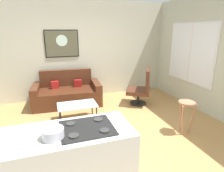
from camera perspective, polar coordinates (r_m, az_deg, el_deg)
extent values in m
cube|color=#B2844C|center=(3.87, -1.75, -14.54)|extent=(6.40, 6.40, 0.04)
cube|color=beige|center=(5.71, -9.06, 10.56)|extent=(6.40, 0.05, 2.80)
cube|color=beige|center=(5.02, 27.32, 8.11)|extent=(0.05, 6.40, 2.80)
cube|color=#4A2515|center=(5.33, -13.22, -3.17)|extent=(1.48, 0.99, 0.44)
cube|color=#4A2515|center=(5.56, -13.66, 2.47)|extent=(1.43, 0.25, 0.46)
cube|color=#4A2515|center=(5.36, -21.85, -3.01)|extent=(0.24, 0.91, 0.59)
cube|color=#4A2515|center=(5.38, -4.74, -1.76)|extent=(0.24, 0.91, 0.59)
cube|color=maroon|center=(5.40, -16.82, 0.35)|extent=(0.21, 0.13, 0.20)
cube|color=maroon|center=(5.40, -10.20, 0.83)|extent=(0.22, 0.14, 0.20)
cube|color=silver|center=(4.31, -10.43, -5.61)|extent=(0.86, 0.54, 0.02)
cylinder|color=#232326|center=(4.16, -15.17, -9.71)|extent=(0.03, 0.03, 0.36)
cylinder|color=#232326|center=(4.25, -4.63, -8.54)|extent=(0.03, 0.03, 0.36)
cylinder|color=#232326|center=(4.57, -15.56, -7.28)|extent=(0.03, 0.03, 0.36)
cylinder|color=#232326|center=(4.65, -5.99, -6.27)|extent=(0.03, 0.03, 0.36)
cylinder|color=black|center=(5.34, 7.81, -5.10)|extent=(0.44, 0.44, 0.04)
cylinder|color=black|center=(5.28, 7.90, -3.17)|extent=(0.06, 0.06, 0.34)
cube|color=#4B2618|center=(5.22, 7.97, -1.50)|extent=(0.84, 0.85, 0.10)
cube|color=#4B2618|center=(5.12, 10.75, 1.87)|extent=(0.40, 0.58, 0.57)
cylinder|color=#A97253|center=(3.89, 21.61, -4.67)|extent=(0.31, 0.31, 0.03)
cylinder|color=#A97253|center=(4.11, 19.94, -8.39)|extent=(0.04, 0.13, 0.63)
cylinder|color=#A97253|center=(3.91, 20.39, -9.79)|extent=(0.13, 0.10, 0.63)
cylinder|color=#A97253|center=(4.05, 22.96, -9.15)|extent=(0.13, 0.10, 0.63)
cube|color=silver|center=(2.47, -14.18, -22.37)|extent=(1.60, 0.68, 0.90)
cube|color=black|center=(2.25, -7.52, -12.34)|extent=(0.60, 0.52, 0.01)
cylinder|color=#2D2D2D|center=(2.10, -11.46, -14.40)|extent=(0.11, 0.11, 0.01)
cylinder|color=#2D2D2D|center=(2.16, -2.23, -13.18)|extent=(0.11, 0.11, 0.01)
cylinder|color=#2D2D2D|center=(2.34, -12.37, -10.97)|extent=(0.11, 0.11, 0.01)
cylinder|color=#2D2D2D|center=(2.39, -4.15, -9.99)|extent=(0.11, 0.11, 0.01)
cylinder|color=silver|center=(2.14, -17.25, -14.58)|extent=(0.13, 0.13, 0.01)
cylinder|color=silver|center=(2.12, -17.37, -13.47)|extent=(0.23, 0.23, 0.11)
cube|color=black|center=(5.59, -14.84, 12.22)|extent=(0.92, 0.01, 0.75)
cube|color=brown|center=(5.58, -14.83, 12.22)|extent=(0.87, 0.02, 0.70)
cylinder|color=silver|center=(5.57, -14.89, 13.07)|extent=(0.31, 0.01, 0.31)
cube|color=silver|center=(5.43, 22.56, 9.11)|extent=(0.02, 1.67, 1.56)
cube|color=white|center=(5.42, 22.48, 9.11)|extent=(0.01, 1.59, 1.48)
cube|color=silver|center=(5.42, 22.44, 9.11)|extent=(0.01, 0.04, 1.48)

